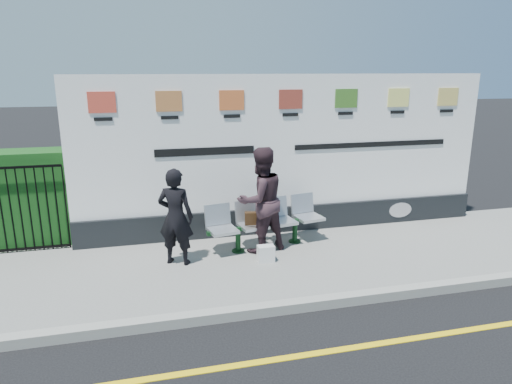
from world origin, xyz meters
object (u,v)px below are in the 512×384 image
billboard (288,165)px  bench (267,234)px  woman_left (176,217)px  woman_right (261,200)px

billboard → bench: bearing=-128.3°
billboard → woman_left: bearing=-153.2°
billboard → woman_right: 1.27m
bench → woman_right: 0.72m
woman_left → woman_right: 1.48m
billboard → woman_left: billboard is taller
bench → woman_left: (-1.62, -0.34, 0.57)m
billboard → woman_left: 2.56m
bench → woman_right: size_ratio=1.17×
woman_left → woman_right: (1.46, 0.20, 0.12)m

